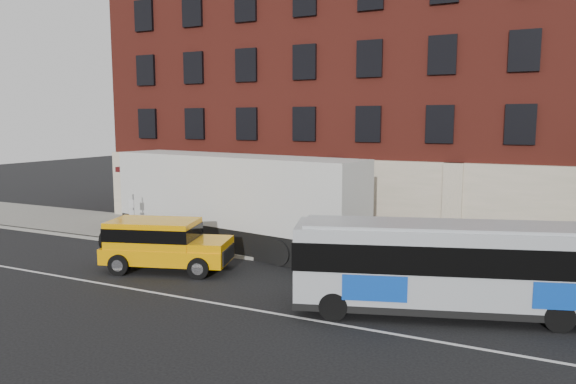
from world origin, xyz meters
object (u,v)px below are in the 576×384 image
at_px(city_bus, 466,265).
at_px(yellow_suv, 162,241).
at_px(sign_pole, 133,215).
at_px(shipping_container, 233,202).

xyz_separation_m(city_bus, yellow_suv, (-11.96, 0.09, -0.43)).
bearing_deg(yellow_suv, sign_pole, 143.91).
xyz_separation_m(sign_pole, shipping_container, (4.95, 1.45, 0.77)).
bearing_deg(shipping_container, sign_pole, -163.63).
bearing_deg(shipping_container, yellow_suv, -98.59).
bearing_deg(sign_pole, yellow_suv, -36.09).
bearing_deg(sign_pole, city_bus, -11.15).
bearing_deg(city_bus, sign_pole, 168.85).
bearing_deg(sign_pole, shipping_container, 16.37).
relative_size(yellow_suv, shipping_container, 0.41).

